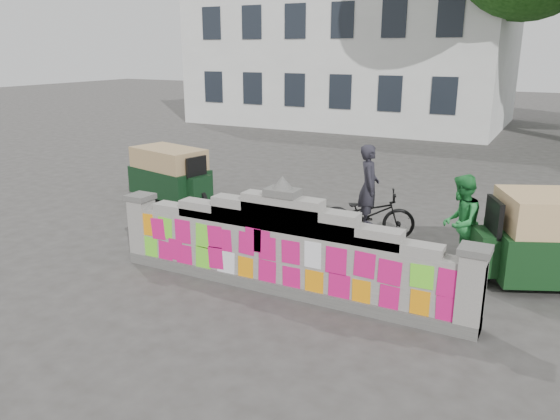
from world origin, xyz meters
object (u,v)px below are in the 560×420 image
Objects in this scene: pedestrian at (460,223)px; rickshaw_left at (171,173)px; cyclist_bike at (367,214)px; cyclist_rider at (368,198)px.

pedestrian is 0.69× the size of rickshaw_left.
rickshaw_left reaches higher than cyclist_bike.
pedestrian is 7.95m from rickshaw_left.
cyclist_rider is 1.00× the size of pedestrian.
rickshaw_left is (-7.81, 1.43, -0.17)m from pedestrian.
cyclist_bike is 5.78m from rickshaw_left.
cyclist_bike is 1.12× the size of pedestrian.
rickshaw_left is at bearing 63.83° from cyclist_rider.
cyclist_bike is at bearing 7.90° from rickshaw_left.
cyclist_rider is 5.77m from rickshaw_left.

